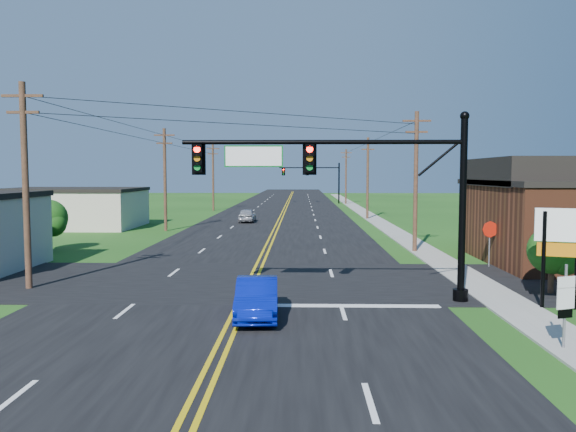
{
  "coord_description": "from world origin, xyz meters",
  "views": [
    {
      "loc": [
        2.47,
        -14.09,
        5.09
      ],
      "look_at": [
        1.9,
        10.0,
        3.25
      ],
      "focal_mm": 35.0,
      "sensor_mm": 36.0,
      "label": 1
    }
  ],
  "objects_px": {
    "signal_mast_main": "(349,182)",
    "route_sign": "(565,301)",
    "stop_sign": "(490,234)",
    "blue_car": "(257,299)",
    "signal_mast_far": "(313,176)"
  },
  "relations": [
    {
      "from": "signal_mast_main",
      "to": "route_sign",
      "type": "bearing_deg",
      "value": -47.2
    },
    {
      "from": "signal_mast_main",
      "to": "stop_sign",
      "type": "bearing_deg",
      "value": 44.65
    },
    {
      "from": "blue_car",
      "to": "stop_sign",
      "type": "height_order",
      "value": "stop_sign"
    },
    {
      "from": "route_sign",
      "to": "stop_sign",
      "type": "height_order",
      "value": "stop_sign"
    },
    {
      "from": "signal_mast_main",
      "to": "signal_mast_far",
      "type": "relative_size",
      "value": 1.03
    },
    {
      "from": "signal_mast_main",
      "to": "signal_mast_far",
      "type": "height_order",
      "value": "same"
    },
    {
      "from": "stop_sign",
      "to": "signal_mast_main",
      "type": "bearing_deg",
      "value": -149.08
    },
    {
      "from": "blue_car",
      "to": "route_sign",
      "type": "bearing_deg",
      "value": -23.51
    },
    {
      "from": "signal_mast_main",
      "to": "stop_sign",
      "type": "relative_size",
      "value": 4.5
    },
    {
      "from": "stop_sign",
      "to": "blue_car",
      "type": "bearing_deg",
      "value": -150.82
    },
    {
      "from": "signal_mast_far",
      "to": "route_sign",
      "type": "height_order",
      "value": "signal_mast_far"
    },
    {
      "from": "signal_mast_main",
      "to": "signal_mast_far",
      "type": "xyz_separation_m",
      "value": [
        0.1,
        72.0,
        -0.2
      ]
    },
    {
      "from": "blue_car",
      "to": "route_sign",
      "type": "xyz_separation_m",
      "value": [
        9.1,
        -3.45,
        0.78
      ]
    },
    {
      "from": "signal_mast_far",
      "to": "signal_mast_main",
      "type": "bearing_deg",
      "value": -90.08
    },
    {
      "from": "signal_mast_far",
      "to": "blue_car",
      "type": "distance_m",
      "value": 74.87
    }
  ]
}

